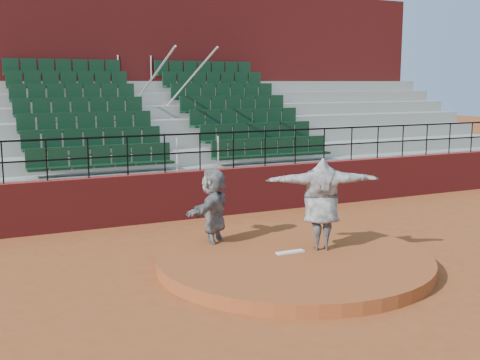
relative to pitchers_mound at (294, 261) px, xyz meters
name	(u,v)px	position (x,y,z in m)	size (l,w,h in m)	color
ground	(294,267)	(0.00, 0.00, -0.12)	(90.00, 90.00, 0.00)	brown
pitchers_mound	(294,261)	(0.00, 0.00, 0.00)	(5.50, 5.50, 0.25)	brown
pitching_rubber	(290,252)	(0.00, 0.15, 0.14)	(0.60, 0.15, 0.03)	white
boundary_wall	(200,194)	(0.00, 5.00, 0.53)	(24.00, 0.30, 1.30)	maroon
wall_railing	(200,144)	(0.00, 5.00, 1.90)	(24.04, 0.05, 1.03)	black
seating_deck	(158,151)	(0.00, 8.64, 1.33)	(24.00, 5.97, 4.63)	gray
press_box_facade	(124,85)	(0.00, 12.60, 3.43)	(24.00, 3.00, 7.10)	maroon
pitcher	(322,204)	(0.71, 0.12, 1.08)	(2.34, 0.64, 1.90)	black
fielder	(213,211)	(-1.07, 1.60, 0.81)	(1.73, 0.55, 1.87)	black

